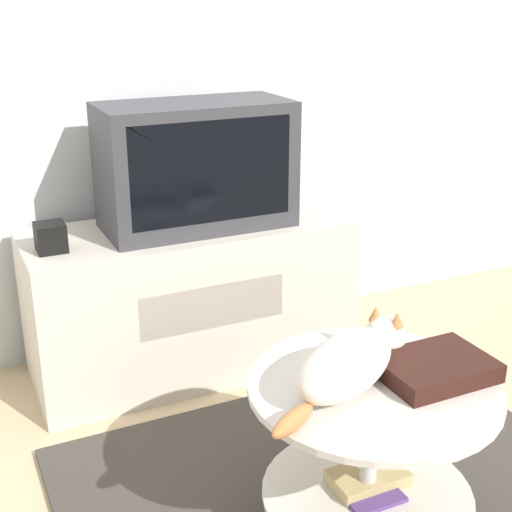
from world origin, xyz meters
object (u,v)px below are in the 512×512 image
Objects in this scene: tv at (196,166)px; dvd_box at (435,368)px; speaker at (51,237)px; cat at (351,361)px.

tv reaches higher than dvd_box.
speaker is at bearing -174.95° from tv.
tv is 0.57m from speaker.
tv reaches higher than cat.
tv is 1.09m from cat.
cat is at bearing 165.09° from dvd_box.
dvd_box is 0.54× the size of cat.
speaker is at bearing 124.81° from dvd_box.
dvd_box is (0.75, -1.07, -0.12)m from speaker.
dvd_box is at bearing -43.17° from cat.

